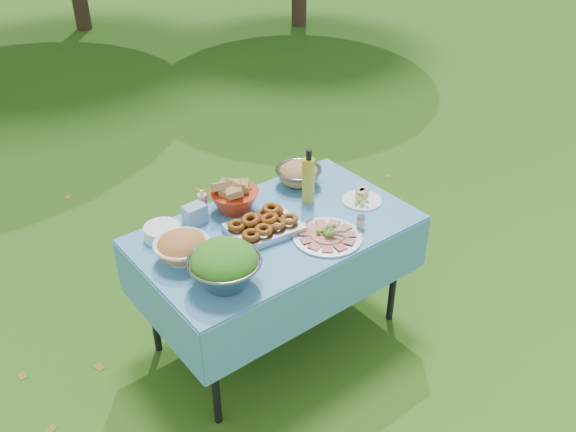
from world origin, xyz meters
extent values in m
plane|color=#0E390A|center=(0.00, 0.00, 0.00)|extent=(80.00, 80.00, 0.00)
cube|color=#84D5FF|center=(0.00, 0.00, 0.38)|extent=(1.46, 0.86, 0.76)
cylinder|color=white|center=(-0.52, 0.29, 0.80)|extent=(0.24, 0.24, 0.07)
cube|color=#84B0D2|center=(-0.31, 0.31, 0.81)|extent=(0.12, 0.09, 0.11)
cylinder|color=#FFA5AE|center=(-0.23, 0.36, 0.84)|extent=(0.06, 0.06, 0.15)
cube|color=#B3B3B8|center=(-0.08, 0.00, 0.80)|extent=(0.39, 0.30, 0.09)
cylinder|color=silver|center=(0.15, -0.24, 0.80)|extent=(0.38, 0.38, 0.08)
cylinder|color=gold|center=(0.30, 0.10, 0.92)|extent=(0.08, 0.08, 0.32)
cylinder|color=white|center=(0.54, -0.09, 0.79)|extent=(0.29, 0.29, 0.06)
cylinder|color=silver|center=(0.35, -0.28, 0.80)|extent=(0.05, 0.05, 0.07)
camera|label=1|loc=(-1.60, -2.14, 2.57)|focal=38.00mm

